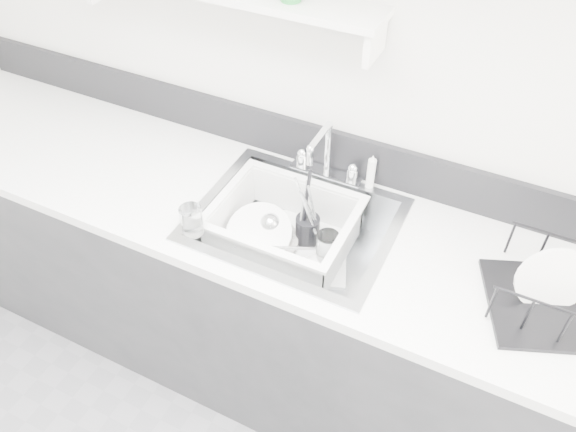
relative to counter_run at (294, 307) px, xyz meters
The scene contains 14 objects.
room_shell 1.47m from the counter_run, 90.00° to the right, with size 3.50×3.00×2.60m.
counter_run is the anchor object (origin of this frame).
backsplash 0.62m from the counter_run, 90.00° to the left, with size 3.20×0.02×0.16m, color black.
sink 0.37m from the counter_run, ahead, with size 0.64×0.52×0.20m, color silver, non-canonical shape.
faucet 0.58m from the counter_run, 90.00° to the left, with size 0.26×0.18×0.23m.
side_sprayer 0.61m from the counter_run, 57.89° to the left, with size 0.03×0.03×0.14m, color white.
wash_tub 0.39m from the counter_run, 160.48° to the left, with size 0.47×0.38×0.18m, color white, non-canonical shape.
plate_stack 0.36m from the counter_run, 169.80° to the right, with size 0.27×0.27×0.11m.
utensil_cup 0.37m from the counter_run, 78.03° to the left, with size 0.08×0.08×0.28m.
ladle 0.36m from the counter_run, 152.43° to the right, with size 0.30×0.11×0.09m, color silver, non-canonical shape.
tumbler_in_tub 0.38m from the counter_run, 11.77° to the left, with size 0.08×0.08×0.11m, color white.
tumbler_counter 0.60m from the counter_run, 144.43° to the right, with size 0.07×0.07×0.10m, color white.
dish_rack 0.98m from the counter_run, ahead, with size 0.41×0.31×0.14m, color black, non-canonical shape.
bowl_small 0.34m from the counter_run, 25.86° to the right, with size 0.10×0.10×0.03m, color white.
Camera 1 is at (0.56, 0.01, 2.18)m, focal length 35.00 mm.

